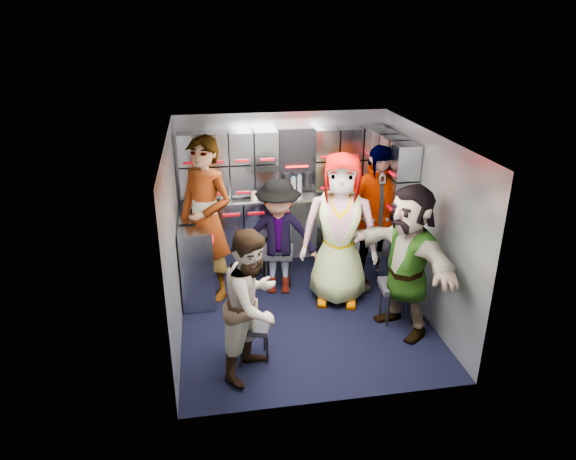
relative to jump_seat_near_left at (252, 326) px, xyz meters
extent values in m
plane|color=black|center=(0.66, 0.74, -0.38)|extent=(3.00, 3.00, 0.00)
cube|color=gray|center=(0.66, 2.24, 0.67)|extent=(2.80, 0.04, 2.10)
cube|color=gray|center=(-0.74, 0.74, 0.67)|extent=(0.04, 3.00, 2.10)
cube|color=gray|center=(2.06, 0.74, 0.67)|extent=(0.04, 3.00, 2.10)
cube|color=silver|center=(0.66, 0.74, 1.72)|extent=(2.80, 3.00, 0.02)
cube|color=#9297A1|center=(0.66, 2.03, 0.11)|extent=(2.68, 0.38, 0.99)
cube|color=#9297A1|center=(-0.53, 1.30, 0.11)|extent=(0.38, 0.76, 0.99)
cube|color=silver|center=(0.66, 2.03, 0.63)|extent=(2.68, 0.42, 0.03)
cube|color=#9297A1|center=(0.66, 2.09, 1.11)|extent=(2.68, 0.28, 0.82)
cube|color=#9297A1|center=(1.91, 1.44, 1.11)|extent=(0.28, 1.00, 0.82)
cube|color=#9297A1|center=(1.91, 1.34, 0.12)|extent=(0.28, 1.20, 1.00)
cube|color=#AD020F|center=(0.66, 1.83, 0.50)|extent=(2.60, 0.02, 0.03)
cube|color=black|center=(0.00, 0.00, 0.02)|extent=(0.45, 0.44, 0.06)
cylinder|color=black|center=(-0.13, -0.11, -0.19)|extent=(0.02, 0.02, 0.38)
cylinder|color=black|center=(0.13, -0.11, -0.19)|extent=(0.02, 0.02, 0.38)
cylinder|color=black|center=(-0.13, 0.11, -0.19)|extent=(0.02, 0.02, 0.38)
cylinder|color=black|center=(0.13, 0.11, -0.19)|extent=(0.02, 0.02, 0.38)
cube|color=black|center=(0.47, 1.52, 0.08)|extent=(0.48, 0.46, 0.07)
cylinder|color=black|center=(0.32, 1.39, -0.16)|extent=(0.03, 0.03, 0.44)
cylinder|color=black|center=(0.62, 1.39, -0.16)|extent=(0.03, 0.03, 0.44)
cylinder|color=black|center=(0.32, 1.65, -0.16)|extent=(0.03, 0.03, 0.44)
cylinder|color=black|center=(0.62, 1.65, -0.16)|extent=(0.03, 0.03, 0.44)
cube|color=black|center=(1.14, 1.18, 0.03)|extent=(0.44, 0.43, 0.06)
cylinder|color=black|center=(1.01, 1.06, -0.18)|extent=(0.02, 0.02, 0.39)
cylinder|color=black|center=(1.28, 1.06, -0.18)|extent=(0.02, 0.02, 0.39)
cylinder|color=black|center=(1.01, 1.30, -0.18)|extent=(0.02, 0.02, 0.39)
cylinder|color=black|center=(1.28, 1.30, -0.18)|extent=(0.02, 0.02, 0.39)
cube|color=black|center=(1.66, 1.47, 0.05)|extent=(0.49, 0.48, 0.06)
cylinder|color=black|center=(1.52, 1.35, -0.17)|extent=(0.02, 0.02, 0.41)
cylinder|color=black|center=(1.81, 1.35, -0.17)|extent=(0.02, 0.02, 0.41)
cylinder|color=black|center=(1.52, 1.60, -0.17)|extent=(0.02, 0.02, 0.41)
cylinder|color=black|center=(1.81, 1.60, -0.17)|extent=(0.02, 0.02, 0.41)
cube|color=black|center=(1.70, 0.45, 0.05)|extent=(0.43, 0.41, 0.06)
cylinder|color=black|center=(1.55, 0.33, -0.17)|extent=(0.02, 0.02, 0.41)
cylinder|color=black|center=(1.84, 0.33, -0.17)|extent=(0.02, 0.02, 0.41)
cylinder|color=black|center=(1.55, 0.58, -0.17)|extent=(0.02, 0.02, 0.41)
cylinder|color=black|center=(1.84, 0.58, -0.17)|extent=(0.02, 0.02, 0.41)
imported|color=black|center=(-0.39, 1.39, 0.62)|extent=(0.87, 0.84, 2.01)
imported|color=black|center=(0.00, -0.18, 0.37)|extent=(0.89, 0.92, 1.50)
imported|color=black|center=(0.47, 1.34, 0.36)|extent=(1.04, 0.72, 1.48)
imported|color=black|center=(1.14, 1.00, 0.55)|extent=(1.04, 0.82, 1.86)
imported|color=black|center=(1.66, 1.29, 0.55)|extent=(1.11, 0.51, 1.86)
imported|color=black|center=(1.70, 0.27, 0.46)|extent=(1.05, 1.64, 1.69)
cylinder|color=white|center=(-0.17, 1.98, 0.77)|extent=(0.07, 0.07, 0.24)
cylinder|color=white|center=(0.77, 1.98, 0.78)|extent=(0.07, 0.07, 0.26)
cylinder|color=white|center=(0.85, 1.98, 0.79)|extent=(0.06, 0.06, 0.28)
cylinder|color=#C3AC8A|center=(0.24, 1.97, 0.70)|extent=(0.08, 0.08, 0.11)
cylinder|color=#C3AC8A|center=(1.58, 1.97, 0.70)|extent=(0.08, 0.08, 0.10)
camera|label=1|loc=(-0.37, -4.35, 2.87)|focal=32.00mm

